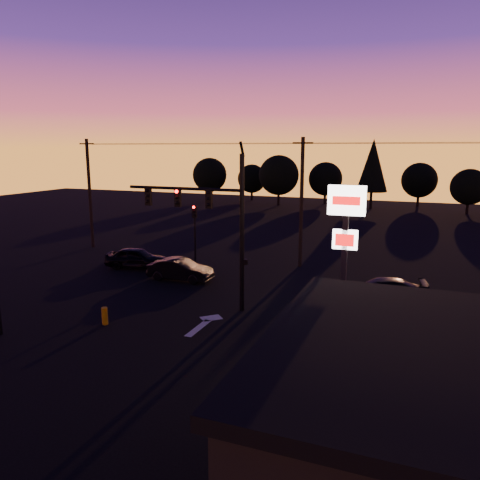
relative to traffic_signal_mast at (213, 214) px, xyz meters
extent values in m
plane|color=black|center=(0.10, -3.99, -4.94)|extent=(120.00, 120.00, 0.00)
cube|color=beige|center=(0.60, -2.99, -4.93)|extent=(0.35, 2.20, 0.01)
cube|color=beige|center=(0.60, -1.59, -4.93)|extent=(1.20, 1.20, 0.01)
cylinder|color=black|center=(1.60, 0.01, -0.94)|extent=(0.24, 0.24, 8.00)
cylinder|color=black|center=(1.60, 0.01, 3.26)|extent=(0.14, 0.52, 0.76)
cylinder|color=black|center=(-1.65, 0.01, 1.26)|extent=(6.50, 0.16, 0.16)
cube|color=black|center=(-0.20, 0.01, 0.76)|extent=(0.32, 0.22, 0.95)
sphere|color=black|center=(-0.20, -0.12, 1.11)|extent=(0.18, 0.18, 0.18)
sphere|color=black|center=(-0.20, -0.12, 0.81)|extent=(0.18, 0.18, 0.18)
sphere|color=black|center=(-0.20, -0.12, 0.51)|extent=(0.18, 0.18, 0.18)
cube|color=black|center=(-2.00, 0.01, 0.76)|extent=(0.32, 0.22, 0.95)
sphere|color=#FF0705|center=(-2.00, -0.12, 1.11)|extent=(0.18, 0.18, 0.18)
sphere|color=black|center=(-2.00, -0.12, 0.81)|extent=(0.18, 0.18, 0.18)
sphere|color=black|center=(-2.00, -0.12, 0.51)|extent=(0.18, 0.18, 0.18)
cube|color=black|center=(-3.80, 0.01, 0.76)|extent=(0.32, 0.22, 0.95)
sphere|color=black|center=(-3.80, -0.12, 1.11)|extent=(0.18, 0.18, 0.18)
sphere|color=black|center=(-3.80, -0.12, 0.81)|extent=(0.18, 0.18, 0.18)
sphere|color=black|center=(-3.80, -0.12, 0.51)|extent=(0.18, 0.18, 0.18)
cube|color=black|center=(1.78, 0.01, -2.34)|extent=(0.22, 0.18, 0.28)
cylinder|color=black|center=(-4.90, 7.51, -3.14)|extent=(0.14, 0.14, 3.60)
cube|color=black|center=(-4.90, 7.51, -1.04)|extent=(0.30, 0.20, 0.90)
sphere|color=#FF0705|center=(-4.90, 7.39, -0.72)|extent=(0.18, 0.18, 0.18)
sphere|color=black|center=(-4.90, 7.39, -1.00)|extent=(0.18, 0.18, 0.18)
sphere|color=black|center=(-4.90, 7.39, -1.28)|extent=(0.18, 0.18, 0.18)
cube|color=black|center=(7.10, -2.49, -1.74)|extent=(0.22, 0.22, 6.40)
cube|color=white|center=(7.10, -2.49, 1.26)|extent=(1.50, 0.25, 1.20)
cube|color=red|center=(7.10, -2.63, 1.26)|extent=(1.10, 0.02, 0.35)
cube|color=white|center=(7.10, -2.49, -0.34)|extent=(1.00, 0.22, 0.80)
cube|color=red|center=(7.10, -2.62, -0.34)|extent=(0.75, 0.02, 0.50)
cylinder|color=black|center=(-15.90, 10.01, -0.44)|extent=(0.26, 0.26, 9.00)
cube|color=black|center=(-15.90, 10.01, 3.66)|extent=(1.40, 0.10, 0.10)
cylinder|color=black|center=(2.10, 10.01, -0.44)|extent=(0.26, 0.26, 9.00)
cube|color=black|center=(2.10, 10.01, 3.66)|extent=(1.40, 0.10, 0.10)
cylinder|color=black|center=(-6.90, 9.41, 3.61)|extent=(18.00, 0.02, 0.02)
cylinder|color=black|center=(-6.90, 10.01, 3.66)|extent=(18.00, 0.02, 0.02)
cylinder|color=black|center=(-6.90, 10.61, 3.61)|extent=(18.00, 0.02, 0.02)
cylinder|color=black|center=(11.10, 9.41, 3.61)|extent=(18.00, 0.02, 0.02)
cylinder|color=black|center=(11.10, 10.01, 3.66)|extent=(18.00, 0.02, 0.02)
cylinder|color=black|center=(11.10, 10.61, 3.61)|extent=(18.00, 0.02, 0.02)
cube|color=black|center=(9.10, -7.47, -3.54)|extent=(2.20, 0.05, 1.60)
cylinder|color=#C09008|center=(-3.75, -4.22, -4.51)|extent=(0.28, 0.28, 0.85)
cylinder|color=black|center=(-21.90, 46.01, -4.12)|extent=(0.36, 0.36, 1.62)
sphere|color=black|center=(-21.90, 46.01, -0.87)|extent=(5.36, 5.36, 5.36)
cylinder|color=black|center=(-15.90, 49.01, -4.25)|extent=(0.36, 0.36, 1.38)
sphere|color=black|center=(-15.90, 49.01, -1.50)|extent=(4.54, 4.54, 4.54)
cylinder|color=black|center=(-9.90, 44.01, -4.06)|extent=(0.36, 0.36, 1.75)
sphere|color=black|center=(-9.90, 44.01, -0.56)|extent=(5.77, 5.78, 5.78)
cylinder|color=black|center=(-3.90, 48.01, -4.19)|extent=(0.36, 0.36, 1.50)
sphere|color=black|center=(-3.90, 48.01, -1.19)|extent=(4.95, 4.95, 4.95)
cylinder|color=black|center=(3.10, 45.01, -3.75)|extent=(0.36, 0.36, 2.38)
cone|color=black|center=(3.10, 45.01, 1.00)|extent=(4.18, 4.18, 7.12)
cylinder|color=black|center=(9.10, 50.01, -4.19)|extent=(0.36, 0.36, 1.50)
sphere|color=black|center=(9.10, 50.01, -1.19)|extent=(4.95, 4.95, 4.95)
cylinder|color=black|center=(15.10, 44.01, -4.25)|extent=(0.36, 0.36, 1.38)
sphere|color=black|center=(15.10, 44.01, -1.50)|extent=(4.54, 4.54, 4.54)
imported|color=black|center=(-8.42, 5.41, -4.21)|extent=(4.55, 2.58, 1.46)
imported|color=black|center=(-4.11, 3.84, -4.25)|extent=(4.21, 1.61, 1.37)
imported|color=black|center=(8.13, 3.87, -4.26)|extent=(4.94, 2.64, 1.36)
imported|color=black|center=(9.45, -5.12, -4.30)|extent=(2.96, 4.88, 1.27)
camera|label=1|loc=(10.00, -21.45, 3.34)|focal=35.00mm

